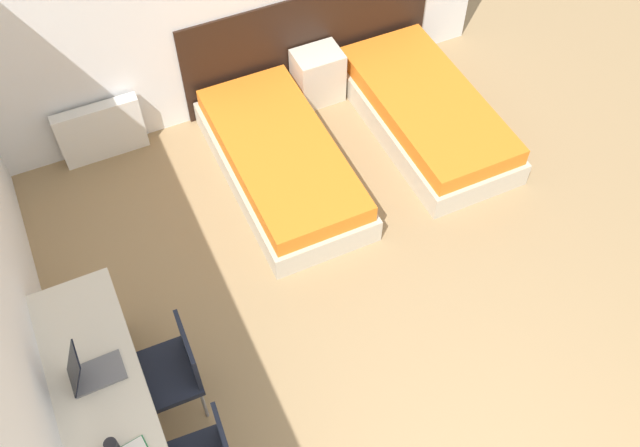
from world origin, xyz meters
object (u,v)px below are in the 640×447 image
object	(u,v)px
bed_near_window	(282,162)
laptop	(89,372)
nightstand	(318,76)
bed_near_door	(426,113)
chair_near_laptop	(170,370)

from	to	relation	value
bed_near_window	laptop	size ratio (longest dim) A/B	5.95
nightstand	laptop	bearing A→B (deg)	-137.73
bed_near_door	bed_near_window	bearing A→B (deg)	180.00
bed_near_door	laptop	world-z (taller)	laptop
bed_near_door	nightstand	bearing A→B (deg)	131.51
bed_near_door	chair_near_laptop	distance (m)	3.45
chair_near_laptop	nightstand	bearing A→B (deg)	49.42
bed_near_door	chair_near_laptop	xyz separation A→B (m)	(-3.01, -1.66, 0.26)
chair_near_laptop	laptop	distance (m)	0.57
bed_near_window	laptop	bearing A→B (deg)	-140.44
nightstand	laptop	size ratio (longest dim) A/B	1.60
bed_near_window	laptop	xyz separation A→B (m)	(-1.99, -1.64, 0.60)
nightstand	bed_near_door	bearing A→B (deg)	-48.49
bed_near_window	chair_near_laptop	bearing A→B (deg)	-132.57
nightstand	chair_near_laptop	bearing A→B (deg)	-132.22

